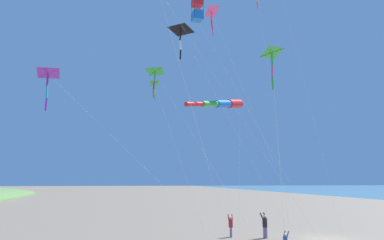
# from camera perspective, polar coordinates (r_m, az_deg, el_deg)

# --- Properties ---
(ground_plane) EXTENTS (600.00, 600.00, 0.00)m
(ground_plane) POSITION_cam_1_polar(r_m,az_deg,el_deg) (30.38, 21.44, -18.04)
(ground_plane) COLOR #756654
(person_adult_flyer) EXTENTS (0.56, 0.67, 1.98)m
(person_adult_flyer) POSITION_cam_1_polar(r_m,az_deg,el_deg) (29.30, 12.09, -16.69)
(person_adult_flyer) COLOR #8E6B9E
(person_adult_flyer) RESTS_ON ground_plane
(person_child_grey_jacket) EXTENTS (0.46, 0.57, 1.80)m
(person_child_grey_jacket) POSITION_cam_1_polar(r_m,az_deg,el_deg) (29.39, 6.50, -17.01)
(person_child_grey_jacket) COLOR #8E6B9E
(person_child_grey_jacket) RESTS_ON ground_plane
(kite_windsock_long_streamer_left) EXTENTS (6.11, 8.68, 11.05)m
(kite_windsock_long_streamer_left) POSITION_cam_1_polar(r_m,az_deg,el_deg) (25.55, 5.36, 2.72)
(kite_windsock_long_streamer_left) COLOR red
(kite_windsock_long_streamer_left) RESTS_ON ground_plane
(kite_delta_black_fish_shape) EXTENTS (8.12, 3.29, 21.03)m
(kite_delta_black_fish_shape) POSITION_cam_1_polar(r_m,az_deg,el_deg) (34.29, 3.22, 17.60)
(kite_delta_black_fish_shape) COLOR #EF4C93
(kite_delta_black_fish_shape) RESTS_ON ground_plane
(kite_delta_small_distant) EXTENTS (4.36, 8.06, 10.78)m
(kite_delta_small_distant) POSITION_cam_1_polar(r_m,az_deg,el_deg) (16.92, 13.15, 10.82)
(kite_delta_small_distant) COLOR green
(kite_delta_small_distant) RESTS_ON ground_plane
(kite_delta_orange_high_right) EXTENTS (14.23, 2.38, 12.88)m
(kite_delta_orange_high_right) POSITION_cam_1_polar(r_m,az_deg,el_deg) (27.76, -23.00, 7.17)
(kite_delta_orange_high_right) COLOR purple
(kite_delta_orange_high_right) RESTS_ON ground_plane
(kite_delta_magenta_far_left) EXTENTS (5.36, 1.83, 13.27)m
(kite_delta_magenta_far_left) POSITION_cam_1_polar(r_m,az_deg,el_deg) (30.31, -6.36, 6.05)
(kite_delta_magenta_far_left) COLOR green
(kite_delta_magenta_far_left) RESTS_ON ground_plane
(kite_box_green_low_center) EXTENTS (10.85, 0.99, 20.67)m
(kite_box_green_low_center) POSITION_cam_1_polar(r_m,az_deg,el_deg) (31.80, 0.90, 18.08)
(kite_box_green_low_center) COLOR red
(kite_box_green_low_center) RESTS_ON ground_plane
(kite_delta_rainbow_low_near) EXTENTS (10.08, 3.51, 18.96)m
(kite_delta_rainbow_low_near) POSITION_cam_1_polar(r_m,az_deg,el_deg) (33.14, -1.87, 14.74)
(kite_delta_rainbow_low_near) COLOR black
(kite_delta_rainbow_low_near) RESTS_ON ground_plane
(kite_delta_long_streamer_right) EXTENTS (8.85, 1.80, 13.56)m
(kite_delta_long_streamer_right) POSITION_cam_1_polar(r_m,az_deg,el_deg) (27.89, -6.21, 8.03)
(kite_delta_long_streamer_right) COLOR green
(kite_delta_long_streamer_right) RESTS_ON ground_plane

